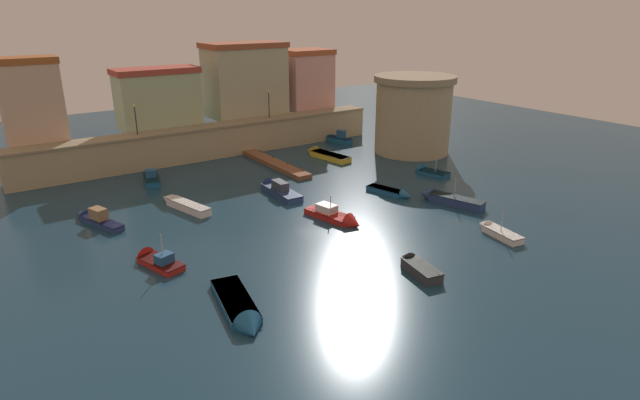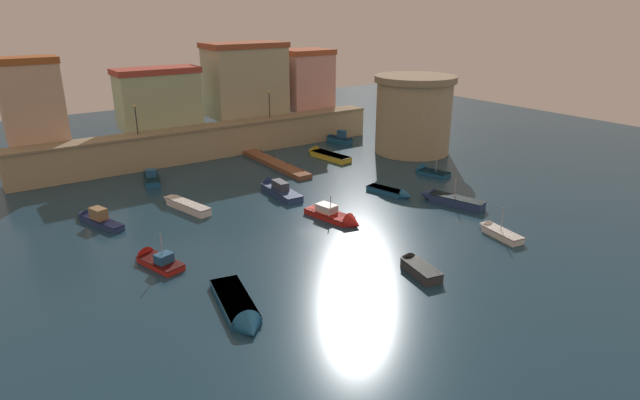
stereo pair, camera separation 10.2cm
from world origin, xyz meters
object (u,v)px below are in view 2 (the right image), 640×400
moored_boat_2 (96,218)px  moored_boat_12 (241,312)px  moored_boat_7 (416,266)px  moored_boat_13 (448,199)px  quay_lamp_0 (136,115)px  moored_boat_11 (277,189)px  moored_boat_0 (154,259)px  moored_boat_5 (496,231)px  moored_boat_10 (337,138)px  mooring_buoy_1 (283,187)px  moored_boat_9 (393,192)px  moored_boat_1 (183,204)px  moored_boat_3 (151,177)px  quay_lamp_1 (269,100)px  fortress_tower (414,114)px  moored_boat_6 (337,217)px  moored_boat_4 (324,154)px  moored_boat_8 (427,171)px  mooring_buoy_0 (324,206)px

moored_boat_2 → moored_boat_12: 21.00m
moored_boat_7 → moored_boat_13: size_ratio=0.65×
quay_lamp_0 → moored_boat_12: size_ratio=0.47×
moored_boat_2 → moored_boat_11: (17.12, -2.01, -0.00)m
moored_boat_0 → moored_boat_5: (25.15, -10.99, -0.01)m
moored_boat_10 → mooring_buoy_1: (-16.39, -12.72, -0.55)m
moored_boat_5 → moored_boat_7: 10.15m
moored_boat_9 → moored_boat_13: 5.59m
moored_boat_1 → moored_boat_3: moored_boat_3 is taller
moored_boat_7 → quay_lamp_1: bearing=-3.2°
fortress_tower → quay_lamp_0: 33.84m
moored_boat_2 → moored_boat_5: size_ratio=1.39×
moored_boat_0 → moored_boat_9: moored_boat_0 is taller
moored_boat_6 → moored_boat_2: bearing=-134.6°
moored_boat_4 → moored_boat_9: (-2.49, -15.64, -0.09)m
moored_boat_8 → moored_boat_13: moored_boat_13 is taller
moored_boat_1 → moored_boat_3: size_ratio=1.27×
fortress_tower → moored_boat_0: fortress_tower is taller
quay_lamp_0 → moored_boat_13: size_ratio=0.51×
moored_boat_1 → moored_boat_3: bearing=-15.3°
moored_boat_12 → mooring_buoy_1: size_ratio=11.64×
moored_boat_4 → moored_boat_13: size_ratio=1.08×
moored_boat_5 → mooring_buoy_0: moored_boat_5 is taller
moored_boat_11 → quay_lamp_1: bearing=-25.8°
moored_boat_5 → moored_boat_11: size_ratio=0.66×
moored_boat_0 → moored_boat_10: bearing=-72.3°
moored_boat_10 → mooring_buoy_1: moored_boat_10 is taller
quay_lamp_0 → moored_boat_9: bearing=-53.2°
moored_boat_7 → moored_boat_12: size_ratio=0.60×
moored_boat_5 → moored_boat_11: 21.85m
moored_boat_4 → moored_boat_5: 28.01m
quay_lamp_1 → moored_boat_0: size_ratio=0.71×
moored_boat_0 → moored_boat_5: moored_boat_0 is taller
moored_boat_5 → moored_boat_10: bearing=-4.8°
moored_boat_5 → moored_boat_10: 34.31m
fortress_tower → moored_boat_9: fortress_tower is taller
moored_boat_0 → moored_boat_8: moored_boat_0 is taller
moored_boat_2 → moored_boat_13: bearing=-134.8°
quay_lamp_1 → moored_boat_12: 42.15m
quay_lamp_0 → quay_lamp_1: quay_lamp_1 is taller
moored_boat_7 → moored_boat_8: size_ratio=0.99×
moored_boat_0 → mooring_buoy_1: (16.84, 9.63, -0.32)m
moored_boat_8 → moored_boat_7: bearing=118.8°
moored_boat_10 → moored_boat_3: bearing=82.9°
moored_boat_7 → moored_boat_8: bearing=-36.5°
fortress_tower → quay_lamp_1: size_ratio=2.87×
fortress_tower → moored_boat_7: (-23.15, -24.64, -4.58)m
moored_boat_4 → mooring_buoy_0: size_ratio=16.20×
fortress_tower → mooring_buoy_0: 23.87m
moored_boat_4 → moored_boat_9: size_ratio=1.40×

